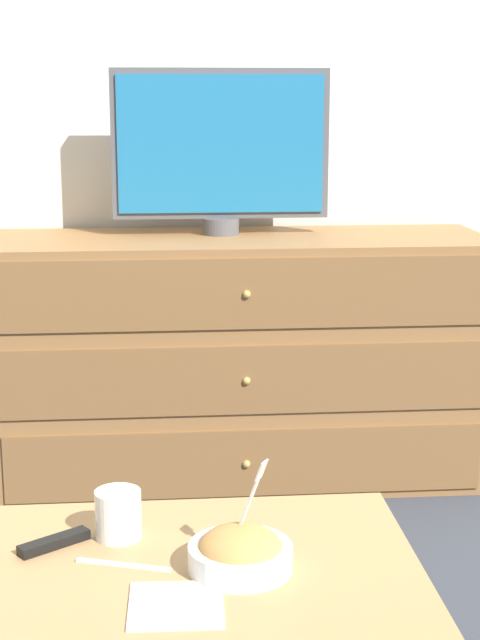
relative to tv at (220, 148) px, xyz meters
name	(u,v)px	position (x,y,z in m)	size (l,w,h in m)	color
ground_plane	(214,443)	(-0.01, 0.22, -1.07)	(12.00, 12.00, 0.00)	#383D47
wall_back	(211,75)	(-0.01, 0.24, 0.23)	(12.00, 0.05, 2.60)	silver
dresser	(239,358)	(0.05, -0.07, -0.67)	(1.59, 0.54, 0.79)	olive
tv	(220,148)	(0.00, 0.00, 0.00)	(0.69, 0.12, 0.52)	#515156
coffee_table	(189,603)	(-0.16, -1.61, -0.69)	(0.79, 0.57, 0.45)	tan
takeout_bowl	(240,553)	(-0.08, -1.63, -0.60)	(0.18, 0.18, 0.19)	silver
drink_cup	(118,517)	(-0.29, -1.49, -0.59)	(0.08, 0.08, 0.09)	beige
napkin	(176,605)	(-0.19, -1.74, -0.62)	(0.15, 0.15, 0.00)	white
knife	(123,565)	(-0.28, -1.60, -0.62)	(0.16, 0.06, 0.01)	silver
remote_control	(54,542)	(-0.40, -1.52, -0.62)	(0.13, 0.10, 0.02)	black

